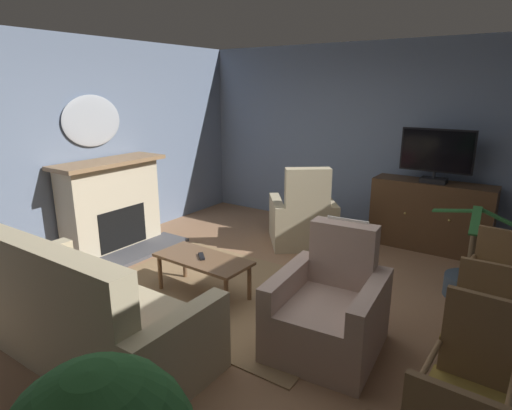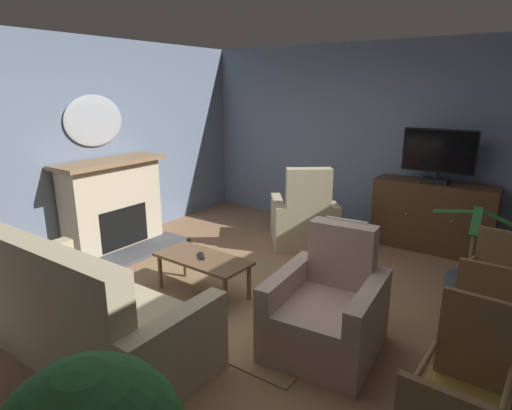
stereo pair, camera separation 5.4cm
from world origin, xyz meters
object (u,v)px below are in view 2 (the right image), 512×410
(side_chair_tucked_against_wall, at_px, (484,328))
(potted_plant_on_hearth_side, at_px, (468,282))
(television, at_px, (438,155))
(tv_cabinet, at_px, (432,218))
(coffee_table, at_px, (203,262))
(armchair_beside_cabinet, at_px, (327,312))
(sofa_floral, at_px, (83,316))
(side_chair_nearest_door, at_px, (498,285))
(side_chair_far_end, at_px, (464,390))
(wall_mirror_oval, at_px, (94,121))
(armchair_near_window, at_px, (304,220))
(fireplace, at_px, (114,207))
(tv_remote, at_px, (201,256))

(side_chair_tucked_against_wall, xyz_separation_m, potted_plant_on_hearth_side, (-0.30, 1.47, -0.33))
(television, distance_m, potted_plant_on_hearth_side, 1.71)
(tv_cabinet, relative_size, side_chair_tucked_against_wall, 1.63)
(tv_cabinet, relative_size, coffee_table, 1.46)
(armchair_beside_cabinet, bearing_deg, sofa_floral, -142.49)
(side_chair_nearest_door, bearing_deg, side_chair_far_end, -90.08)
(wall_mirror_oval, height_order, armchair_near_window, wall_mirror_oval)
(tv_cabinet, height_order, potted_plant_on_hearth_side, potted_plant_on_hearth_side)
(wall_mirror_oval, xyz_separation_m, television, (3.68, 2.27, -0.40))
(fireplace, bearing_deg, sofa_floral, -43.31)
(side_chair_tucked_against_wall, distance_m, potted_plant_on_hearth_side, 1.53)
(side_chair_nearest_door, bearing_deg, coffee_table, -163.39)
(fireplace, bearing_deg, tv_remote, -10.65)
(side_chair_far_end, bearing_deg, coffee_table, 163.21)
(wall_mirror_oval, relative_size, side_chair_nearest_door, 0.90)
(armchair_near_window, xyz_separation_m, side_chair_far_end, (2.41, -2.66, 0.19))
(side_chair_nearest_door, relative_size, potted_plant_on_hearth_side, 0.97)
(tv_remote, xyz_separation_m, potted_plant_on_hearth_side, (2.26, 1.48, -0.25))
(television, relative_size, coffee_table, 0.85)
(tv_remote, height_order, sofa_floral, sofa_floral)
(tv_cabinet, bearing_deg, tv_remote, -121.14)
(tv_remote, distance_m, side_chair_nearest_door, 2.68)
(coffee_table, distance_m, tv_remote, 0.06)
(armchair_near_window, distance_m, potted_plant_on_hearth_side, 2.16)
(fireplace, height_order, side_chair_far_end, fireplace)
(fireplace, distance_m, tv_remote, 1.86)
(coffee_table, xyz_separation_m, potted_plant_on_hearth_side, (2.25, 1.48, -0.19))
(sofa_floral, height_order, armchair_near_window, armchair_near_window)
(coffee_table, bearing_deg, sofa_floral, -94.57)
(tv_cabinet, distance_m, armchair_beside_cabinet, 2.78)
(television, height_order, coffee_table, television)
(wall_mirror_oval, height_order, side_chair_far_end, wall_mirror_oval)
(tv_remote, bearing_deg, fireplace, 31.27)
(tv_cabinet, relative_size, sofa_floral, 0.71)
(wall_mirror_oval, distance_m, sofa_floral, 2.90)
(sofa_floral, bearing_deg, tv_remote, 86.13)
(side_chair_nearest_door, bearing_deg, side_chair_tucked_against_wall, -90.41)
(wall_mirror_oval, bearing_deg, side_chair_tucked_against_wall, -4.07)
(fireplace, bearing_deg, coffee_table, -10.53)
(tv_remote, relative_size, sofa_floral, 0.08)
(side_chair_far_end, relative_size, potted_plant_on_hearth_side, 1.05)
(sofa_floral, distance_m, potted_plant_on_hearth_side, 3.64)
(tv_remote, height_order, armchair_near_window, armchair_near_window)
(fireplace, relative_size, side_chair_nearest_door, 1.58)
(television, xyz_separation_m, side_chair_far_end, (0.95, -3.38, -0.74))
(potted_plant_on_hearth_side, bearing_deg, coffee_table, -146.64)
(tv_remote, xyz_separation_m, sofa_floral, (-0.09, -1.29, -0.09))
(coffee_table, height_order, tv_remote, tv_remote)
(armchair_beside_cabinet, bearing_deg, potted_plant_on_hearth_side, 63.09)
(coffee_table, relative_size, potted_plant_on_hearth_side, 1.05)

